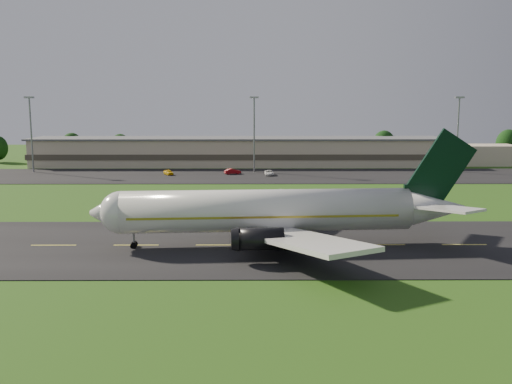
{
  "coord_description": "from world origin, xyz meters",
  "views": [
    {
      "loc": [
        4.59,
        -74.09,
        19.12
      ],
      "look_at": [
        5.08,
        8.0,
        6.0
      ],
      "focal_mm": 40.0,
      "sensor_mm": 36.0,
      "label": 1
    }
  ],
  "objects_px": {
    "light_mast_centre": "(254,125)",
    "airliner": "(273,211)",
    "light_mast_east": "(458,125)",
    "service_vehicle_c": "(269,173)",
    "service_vehicle_b": "(233,171)",
    "service_vehicle_a": "(168,172)",
    "service_vehicle_d": "(442,172)",
    "terminal": "(259,152)",
    "light_mast_west": "(31,125)"
  },
  "relations": [
    {
      "from": "service_vehicle_d",
      "to": "light_mast_east",
      "type": "bearing_deg",
      "value": -15.13
    },
    {
      "from": "service_vehicle_a",
      "to": "service_vehicle_b",
      "type": "relative_size",
      "value": 0.92
    },
    {
      "from": "service_vehicle_a",
      "to": "terminal",
      "type": "bearing_deg",
      "value": 14.61
    },
    {
      "from": "terminal",
      "to": "airliner",
      "type": "bearing_deg",
      "value": -89.47
    },
    {
      "from": "service_vehicle_a",
      "to": "service_vehicle_d",
      "type": "bearing_deg",
      "value": -28.39
    },
    {
      "from": "light_mast_west",
      "to": "service_vehicle_b",
      "type": "xyz_separation_m",
      "value": [
        54.33,
        -4.98,
        -11.92
      ]
    },
    {
      "from": "light_mast_centre",
      "to": "service_vehicle_a",
      "type": "height_order",
      "value": "light_mast_centre"
    },
    {
      "from": "terminal",
      "to": "light_mast_east",
      "type": "distance_m",
      "value": 56.67
    },
    {
      "from": "terminal",
      "to": "service_vehicle_b",
      "type": "height_order",
      "value": "terminal"
    },
    {
      "from": "service_vehicle_a",
      "to": "service_vehicle_c",
      "type": "xyz_separation_m",
      "value": [
        26.27,
        -1.08,
        -0.02
      ]
    },
    {
      "from": "terminal",
      "to": "service_vehicle_a",
      "type": "height_order",
      "value": "terminal"
    },
    {
      "from": "service_vehicle_a",
      "to": "service_vehicle_c",
      "type": "distance_m",
      "value": 26.29
    },
    {
      "from": "light_mast_east",
      "to": "service_vehicle_b",
      "type": "bearing_deg",
      "value": -175.31
    },
    {
      "from": "airliner",
      "to": "service_vehicle_a",
      "type": "distance_m",
      "value": 77.59
    },
    {
      "from": "light_mast_west",
      "to": "service_vehicle_c",
      "type": "height_order",
      "value": "light_mast_west"
    },
    {
      "from": "service_vehicle_a",
      "to": "service_vehicle_d",
      "type": "height_order",
      "value": "service_vehicle_a"
    },
    {
      "from": "light_mast_east",
      "to": "service_vehicle_d",
      "type": "height_order",
      "value": "light_mast_east"
    },
    {
      "from": "service_vehicle_a",
      "to": "light_mast_east",
      "type": "bearing_deg",
      "value": -24.22
    },
    {
      "from": "airliner",
      "to": "service_vehicle_d",
      "type": "relative_size",
      "value": 12.13
    },
    {
      "from": "terminal",
      "to": "service_vehicle_a",
      "type": "bearing_deg",
      "value": -136.38
    },
    {
      "from": "light_mast_centre",
      "to": "airliner",
      "type": "bearing_deg",
      "value": -88.36
    },
    {
      "from": "light_mast_east",
      "to": "service_vehicle_c",
      "type": "relative_size",
      "value": 4.29
    },
    {
      "from": "service_vehicle_c",
      "to": "light_mast_centre",
      "type": "bearing_deg",
      "value": 114.54
    },
    {
      "from": "service_vehicle_c",
      "to": "light_mast_east",
      "type": "bearing_deg",
      "value": 5.77
    },
    {
      "from": "service_vehicle_a",
      "to": "airliner",
      "type": "bearing_deg",
      "value": -100.45
    },
    {
      "from": "airliner",
      "to": "light_mast_east",
      "type": "height_order",
      "value": "light_mast_east"
    },
    {
      "from": "airliner",
      "to": "light_mast_west",
      "type": "bearing_deg",
      "value": 124.15
    },
    {
      "from": "terminal",
      "to": "light_mast_centre",
      "type": "relative_size",
      "value": 7.13
    },
    {
      "from": "terminal",
      "to": "service_vehicle_c",
      "type": "xyz_separation_m",
      "value": [
        2.49,
        -23.75,
        -3.23
      ]
    },
    {
      "from": "light_mast_centre",
      "to": "service_vehicle_c",
      "type": "bearing_deg",
      "value": -62.8
    },
    {
      "from": "airliner",
      "to": "service_vehicle_c",
      "type": "xyz_separation_m",
      "value": [
        1.6,
        72.37,
        -3.9
      ]
    },
    {
      "from": "airliner",
      "to": "service_vehicle_c",
      "type": "distance_m",
      "value": 72.5
    },
    {
      "from": "service_vehicle_c",
      "to": "service_vehicle_d",
      "type": "bearing_deg",
      "value": -0.32
    },
    {
      "from": "light_mast_centre",
      "to": "service_vehicle_a",
      "type": "bearing_deg",
      "value": -163.84
    },
    {
      "from": "light_mast_east",
      "to": "service_vehicle_c",
      "type": "distance_m",
      "value": 53.04
    },
    {
      "from": "light_mast_west",
      "to": "airliner",
      "type": "bearing_deg",
      "value": -52.08
    },
    {
      "from": "light_mast_west",
      "to": "service_vehicle_a",
      "type": "bearing_deg",
      "value": -9.78
    },
    {
      "from": "service_vehicle_b",
      "to": "airliner",
      "type": "bearing_deg",
      "value": 166.44
    },
    {
      "from": "light_mast_east",
      "to": "service_vehicle_d",
      "type": "relative_size",
      "value": 4.81
    },
    {
      "from": "service_vehicle_c",
      "to": "light_mast_west",
      "type": "bearing_deg",
      "value": 170.59
    },
    {
      "from": "light_mast_west",
      "to": "service_vehicle_c",
      "type": "bearing_deg",
      "value": -6.76
    },
    {
      "from": "airliner",
      "to": "service_vehicle_b",
      "type": "distance_m",
      "value": 75.49
    },
    {
      "from": "light_mast_west",
      "to": "light_mast_centre",
      "type": "relative_size",
      "value": 1.0
    },
    {
      "from": "light_mast_centre",
      "to": "light_mast_east",
      "type": "xyz_separation_m",
      "value": [
        55.0,
        0.0,
        0.0
      ]
    },
    {
      "from": "light_mast_west",
      "to": "service_vehicle_b",
      "type": "relative_size",
      "value": 4.68
    },
    {
      "from": "service_vehicle_a",
      "to": "service_vehicle_d",
      "type": "xyz_separation_m",
      "value": [
        71.85,
        0.78,
        -0.07
      ]
    },
    {
      "from": "airliner",
      "to": "terminal",
      "type": "relative_size",
      "value": 0.35
    },
    {
      "from": "service_vehicle_d",
      "to": "light_mast_centre",
      "type": "bearing_deg",
      "value": 112.41
    },
    {
      "from": "light_mast_centre",
      "to": "service_vehicle_d",
      "type": "xyz_separation_m",
      "value": [
        49.47,
        -5.71,
        -12.02
      ]
    },
    {
      "from": "light_mast_west",
      "to": "service_vehicle_d",
      "type": "height_order",
      "value": "light_mast_west"
    }
  ]
}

